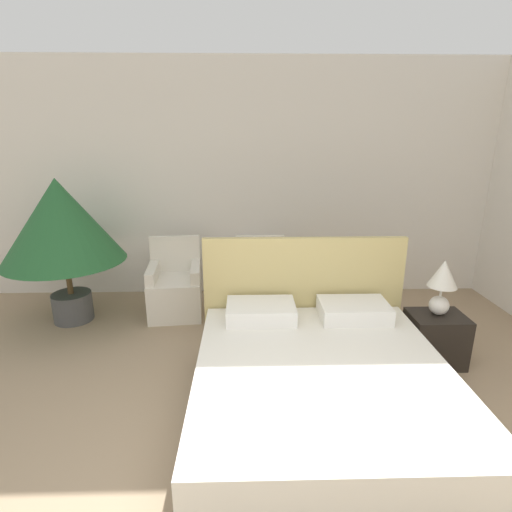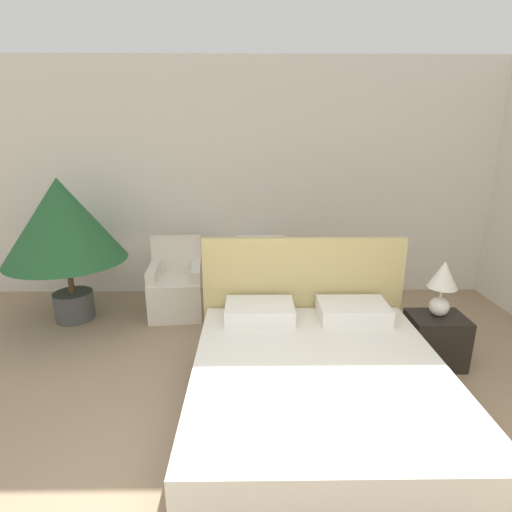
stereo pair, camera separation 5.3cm
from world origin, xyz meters
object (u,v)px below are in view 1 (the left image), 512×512
object	(u,v)px
table_lamp	(442,282)
nightstand	(435,339)
armchair_near_window_left	(176,291)
armchair_near_window_right	(261,290)
potted_palm	(61,224)
bed	(319,384)

from	to	relation	value
table_lamp	nightstand	bearing A→B (deg)	-99.93
armchair_near_window_left	nightstand	distance (m)	2.77
table_lamp	armchair_near_window_left	bearing A→B (deg)	156.60
armchair_near_window_right	table_lamp	distance (m)	1.96
armchair_near_window_right	potted_palm	distance (m)	2.29
armchair_near_window_left	armchair_near_window_right	world-z (taller)	same
armchair_near_window_left	potted_palm	xyz separation A→B (m)	(-1.13, -0.15, 0.83)
armchair_near_window_right	table_lamp	size ratio (longest dim) A/B	1.72
bed	armchair_near_window_right	bearing A→B (deg)	100.91
armchair_near_window_left	armchair_near_window_right	size ratio (longest dim) A/B	1.00
potted_palm	table_lamp	size ratio (longest dim) A/B	3.16
bed	armchair_near_window_right	xyz separation A→B (m)	(-0.35, 1.83, 0.00)
bed	nightstand	xyz separation A→B (m)	(1.19, 0.71, -0.04)
potted_palm	nightstand	xyz separation A→B (m)	(3.67, -0.98, -0.87)
nightstand	table_lamp	world-z (taller)	table_lamp
armchair_near_window_right	nightstand	bearing A→B (deg)	-37.06
bed	armchair_near_window_right	world-z (taller)	bed
bed	armchair_near_window_left	size ratio (longest dim) A/B	2.31
armchair_near_window_right	nightstand	size ratio (longest dim) A/B	1.79
armchair_near_window_left	table_lamp	xyz separation A→B (m)	(2.54, -1.10, 0.50)
armchair_near_window_left	potted_palm	distance (m)	1.41
bed	armchair_near_window_right	size ratio (longest dim) A/B	2.31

